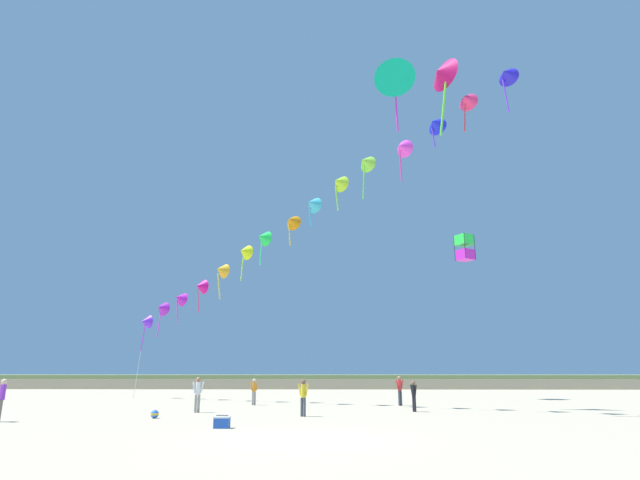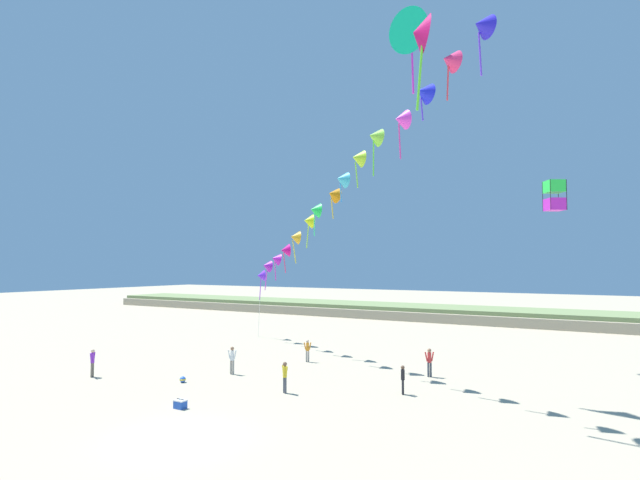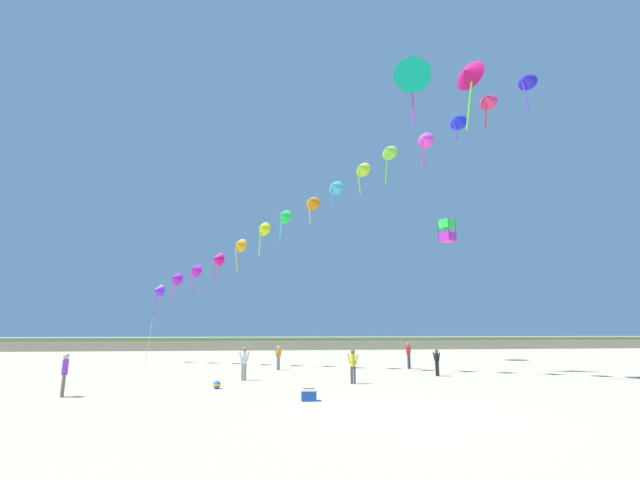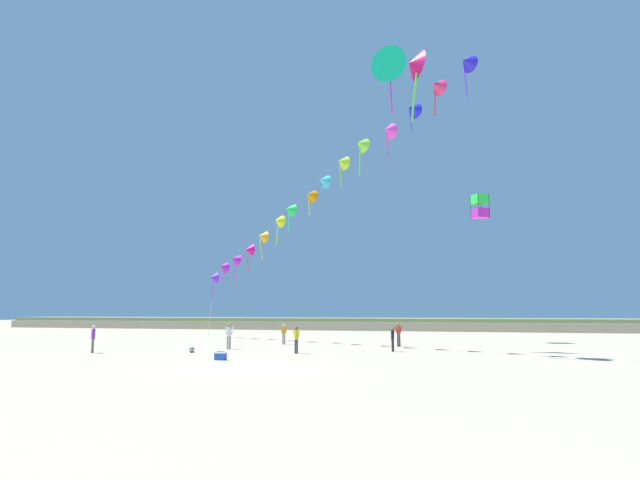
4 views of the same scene
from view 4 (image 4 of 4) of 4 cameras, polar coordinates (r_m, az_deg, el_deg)
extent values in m
plane|color=tan|center=(24.14, -7.72, -14.29)|extent=(240.00, 240.00, 0.00)
cube|color=tan|center=(72.39, 7.46, -9.68)|extent=(120.00, 10.11, 1.14)
cube|color=#7A8E56|center=(72.37, 7.45, -9.10)|extent=(120.00, 8.60, 0.65)
cylinder|color=#474C56|center=(31.86, -2.82, -12.07)|extent=(0.12, 0.12, 0.85)
cylinder|color=#474C56|center=(31.75, -2.63, -12.08)|extent=(0.12, 0.12, 0.85)
cylinder|color=yellow|center=(31.76, -2.72, -10.77)|extent=(0.22, 0.22, 0.60)
cylinder|color=yellow|center=(31.90, -2.97, -10.68)|extent=(0.22, 0.17, 0.57)
cylinder|color=yellow|center=(31.62, -2.46, -10.70)|extent=(0.22, 0.17, 0.57)
sphere|color=brown|center=(31.74, -2.71, -10.01)|extent=(0.23, 0.23, 0.23)
cylinder|color=gray|center=(35.87, -10.51, -11.48)|extent=(0.13, 0.13, 0.88)
cylinder|color=gray|center=(35.85, -10.26, -11.48)|extent=(0.13, 0.13, 0.88)
cylinder|color=white|center=(35.82, -10.35, -10.28)|extent=(0.23, 0.23, 0.63)
cylinder|color=white|center=(35.84, -10.68, -10.19)|extent=(0.23, 0.15, 0.59)
cylinder|color=white|center=(35.79, -10.03, -10.21)|extent=(0.23, 0.15, 0.59)
sphere|color=#9E7051|center=(35.80, -10.34, -9.58)|extent=(0.24, 0.24, 0.24)
cylinder|color=#726656|center=(35.35, -24.53, -10.95)|extent=(0.13, 0.13, 0.87)
cylinder|color=#726656|center=(35.20, -24.58, -10.96)|extent=(0.13, 0.13, 0.87)
cylinder|color=purple|center=(35.23, -24.49, -9.75)|extent=(0.23, 0.23, 0.62)
cylinder|color=purple|center=(35.43, -24.42, -9.66)|extent=(0.17, 0.22, 0.59)
cylinder|color=purple|center=(35.04, -24.55, -9.68)|extent=(0.17, 0.22, 0.59)
sphere|color=beige|center=(35.22, -24.44, -9.05)|extent=(0.24, 0.24, 0.24)
cylinder|color=black|center=(33.51, 8.36, -11.86)|extent=(0.11, 0.11, 0.78)
cylinder|color=black|center=(33.64, 8.28, -11.84)|extent=(0.11, 0.11, 0.78)
cylinder|color=black|center=(33.54, 8.29, -10.71)|extent=(0.21, 0.21, 0.55)
cylinder|color=black|center=(33.37, 8.40, -10.65)|extent=(0.15, 0.20, 0.53)
cylinder|color=black|center=(33.71, 8.18, -10.63)|extent=(0.15, 0.20, 0.53)
sphere|color=brown|center=(33.53, 8.28, -10.05)|extent=(0.21, 0.21, 0.21)
cylinder|color=#474C56|center=(38.38, 8.88, -11.28)|extent=(0.13, 0.13, 0.89)
cylinder|color=#474C56|center=(38.46, 9.08, -11.27)|extent=(0.13, 0.13, 0.89)
cylinder|color=red|center=(38.38, 8.95, -10.15)|extent=(0.23, 0.23, 0.63)
cylinder|color=red|center=(38.28, 8.69, -10.09)|extent=(0.22, 0.20, 0.60)
cylinder|color=red|center=(38.49, 9.22, -10.06)|extent=(0.22, 0.20, 0.60)
sphere|color=#9E7051|center=(38.37, 8.94, -9.49)|extent=(0.24, 0.24, 0.24)
cylinder|color=gray|center=(40.62, -4.07, -11.24)|extent=(0.12, 0.12, 0.80)
cylinder|color=gray|center=(40.60, -4.27, -11.24)|extent=(0.12, 0.12, 0.80)
cylinder|color=orange|center=(40.58, -4.16, -10.27)|extent=(0.21, 0.21, 0.57)
cylinder|color=orange|center=(40.61, -3.90, -10.21)|extent=(0.21, 0.16, 0.54)
cylinder|color=orange|center=(40.54, -4.42, -10.21)|extent=(0.21, 0.16, 0.54)
sphere|color=beige|center=(40.56, -4.15, -9.71)|extent=(0.22, 0.22, 0.22)
cone|color=#6A28EC|center=(52.05, -12.07, -4.25)|extent=(1.31, 1.26, 1.12)
cylinder|color=#9C39E5|center=(52.11, -12.20, -5.67)|extent=(0.33, 0.23, 2.13)
cone|color=purple|center=(50.16, -11.00, -3.06)|extent=(1.37, 1.26, 1.19)
cylinder|color=#E539E2|center=(50.19, -11.12, -4.48)|extent=(0.16, 0.31, 2.04)
cone|color=#B81DC1|center=(48.71, -9.65, -2.20)|extent=(1.44, 1.41, 1.23)
cylinder|color=#E539C5|center=(48.74, -9.77, -3.48)|extent=(0.29, 0.18, 1.72)
cone|color=#D10E80|center=(46.78, -8.14, -1.12)|extent=(1.30, 1.27, 1.11)
cylinder|color=#E53974|center=(46.79, -8.27, -2.46)|extent=(0.19, 0.29, 1.73)
cone|color=gold|center=(45.16, -6.61, 0.40)|extent=(1.37, 1.34, 1.17)
cylinder|color=yellow|center=(45.12, -6.74, -1.11)|extent=(0.29, 0.24, 1.92)
cone|color=#CEE417|center=(43.94, -4.77, 2.18)|extent=(1.34, 1.27, 1.14)
cylinder|color=#A9E539|center=(43.86, -4.91, 0.63)|extent=(0.18, 0.21, 1.94)
cone|color=#1EDA4B|center=(42.15, -3.47, 3.48)|extent=(1.37, 1.34, 1.17)
cylinder|color=#39E58C|center=(42.06, -3.61, 2.01)|extent=(0.17, 0.24, 1.71)
cone|color=orange|center=(40.83, -1.11, 5.13)|extent=(1.39, 1.31, 1.22)
cylinder|color=yellow|center=(40.73, -1.25, 3.77)|extent=(0.20, 0.12, 1.50)
cone|color=#3AB5D4|center=(39.27, 0.39, 6.77)|extent=(1.37, 1.31, 1.17)
cylinder|color=#3998E5|center=(39.16, 0.25, 5.49)|extent=(0.19, 0.12, 1.30)
cone|color=#AADF29|center=(38.12, 2.53, 8.86)|extent=(1.36, 1.33, 1.17)
cylinder|color=#8AE539|center=(37.93, 2.38, 7.30)|extent=(0.23, 0.11, 1.66)
cone|color=#87E33B|center=(37.10, 4.72, 10.85)|extent=(1.39, 1.34, 1.19)
cylinder|color=#5EE539|center=(36.80, 4.58, 8.90)|extent=(0.19, 0.28, 2.13)
cone|color=#EB3CCE|center=(35.83, 7.83, 12.31)|extent=(1.33, 1.27, 1.13)
cylinder|color=#E5399F|center=(35.52, 7.68, 10.42)|extent=(0.13, 0.19, 1.98)
cone|color=#1B24EF|center=(34.73, 10.50, 14.46)|extent=(1.39, 1.34, 1.19)
cylinder|color=#5B39E5|center=(34.50, 10.34, 13.11)|extent=(0.19, 0.13, 1.24)
cone|color=#F12E6C|center=(34.25, 13.17, 16.75)|extent=(1.37, 1.33, 1.17)
cylinder|color=#E53946|center=(33.89, 13.02, 15.04)|extent=(0.19, 0.21, 1.70)
cone|color=#241DCF|center=(33.31, 16.43, 18.90)|extent=(1.35, 1.32, 1.16)
cylinder|color=#6939E5|center=(32.84, 16.29, 16.91)|extent=(0.19, 0.19, 2.03)
cylinder|color=silver|center=(52.26, -12.36, -7.52)|extent=(0.60, 0.39, 6.02)
cone|color=#CD115A|center=(34.63, 10.66, 19.15)|extent=(1.83, 2.20, 2.06)
cone|color=#60E52D|center=(34.64, 10.66, 19.18)|extent=(1.04, 1.23, 1.14)
cylinder|color=#60E52D|center=(33.75, 10.76, 16.06)|extent=(0.57, 0.47, 3.48)
cube|color=#CE27C4|center=(46.44, 17.84, 2.91)|extent=(1.55, 1.55, 0.84)
cube|color=#2DE549|center=(46.68, 17.77, 4.43)|extent=(1.55, 1.55, 0.84)
cylinder|color=black|center=(46.69, 16.84, 3.60)|extent=(0.04, 0.04, 2.10)
cylinder|color=black|center=(45.79, 17.63, 3.86)|extent=(0.04, 0.04, 2.10)
cylinder|color=black|center=(46.43, 18.77, 3.75)|extent=(0.04, 0.04, 2.10)
cylinder|color=black|center=(47.33, 17.97, 3.49)|extent=(0.04, 0.04, 2.10)
cone|color=#12D490|center=(39.83, 8.05, 19.15)|extent=(2.90, 1.74, 2.79)
cone|color=#E52DD0|center=(39.84, 8.04, 19.17)|extent=(1.61, 1.01, 1.54)
cylinder|color=#E52DD0|center=(38.93, 8.11, 16.44)|extent=(0.18, 0.17, 3.32)
cube|color=blue|center=(28.18, -11.30, -12.94)|extent=(0.56, 0.40, 0.36)
cube|color=white|center=(28.17, -11.29, -12.52)|extent=(0.58, 0.41, 0.06)
cylinder|color=black|center=(28.16, -11.29, -12.39)|extent=(0.45, 0.03, 0.03)
sphere|color=blue|center=(33.48, -14.45, -12.06)|extent=(0.36, 0.36, 0.36)
cylinder|color=yellow|center=(33.48, -14.45, -12.06)|extent=(0.36, 0.36, 0.09)
camera|label=1|loc=(9.87, -40.36, -9.61)|focal=28.00mm
camera|label=2|loc=(10.64, 51.46, 19.02)|focal=28.00mm
camera|label=3|loc=(16.00, -45.40, -5.52)|focal=24.00mm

